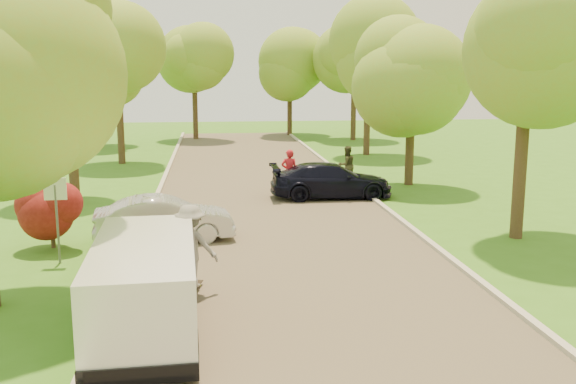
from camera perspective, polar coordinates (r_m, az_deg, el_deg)
name	(u,v)px	position (r m, az deg, el deg)	size (l,w,h in m)	color
ground	(312,310)	(13.19, 2.11, -10.48)	(100.00, 100.00, 0.00)	#39721B
road	(273,220)	(20.79, -1.33, -2.54)	(8.00, 60.00, 0.01)	#4C4438
curb_left	(146,222)	(20.79, -12.52, -2.64)	(0.18, 60.00, 0.12)	#B2AD9E
curb_right	(395,215)	(21.54, 9.46, -2.07)	(0.18, 60.00, 0.12)	#B2AD9E
street_sign	(56,202)	(16.90, -19.93, -0.87)	(0.55, 0.06, 2.17)	#59595E
red_shrub	(51,209)	(18.54, -20.32, -1.39)	(1.70, 1.70, 1.95)	#382619
tree_l_midb	(73,76)	(24.63, -18.56, 9.73)	(4.30, 4.20, 6.62)	#382619
tree_l_far	(121,57)	(34.44, -14.60, 11.52)	(4.92, 4.80, 7.79)	#382619
tree_r_mida	(536,43)	(19.37, 21.21, 12.28)	(5.13, 5.00, 7.95)	#382619
tree_r_midb	(417,68)	(27.51, 11.40, 10.72)	(4.51, 4.40, 7.01)	#382619
tree_r_far	(373,52)	(37.31, 7.52, 12.24)	(5.33, 5.20, 8.34)	#382619
tree_bg_a	(100,62)	(42.70, -16.41, 11.00)	(5.12, 5.00, 7.72)	#382619
tree_bg_b	(358,60)	(45.31, 6.20, 11.60)	(5.12, 5.00, 7.95)	#382619
tree_bg_c	(197,68)	(46.15, -8.08, 10.90)	(4.92, 4.80, 7.33)	#382619
tree_bg_d	(293,64)	(48.54, 0.42, 11.33)	(5.12, 5.00, 7.72)	#382619
minivan	(145,286)	(12.11, -12.59, -8.13)	(2.00, 4.69, 1.72)	white
silver_sedan	(165,219)	(18.50, -10.91, -2.38)	(1.36, 3.89, 1.28)	#B4B3B8
dark_sedan	(331,180)	(24.46, 3.84, 1.03)	(1.88, 4.63, 1.34)	black
longboard	(192,287)	(14.36, -8.55, -8.37)	(0.49, 0.97, 0.11)	black
skateboarder	(191,246)	(14.09, -8.65, -4.78)	(1.18, 0.68, 1.83)	gray
person_striped	(289,172)	(25.20, 0.12, 1.82)	(0.64, 0.42, 1.76)	red
person_olive	(347,165)	(27.51, 5.24, 2.40)	(0.79, 0.62, 1.64)	#353821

